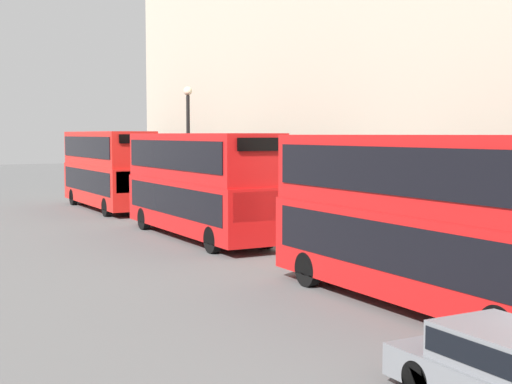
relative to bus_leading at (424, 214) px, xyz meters
The scene contains 4 objects.
bus_leading is the anchor object (origin of this frame).
bus_second_in_queue 13.80m from the bus_leading, 90.00° to the left, with size 2.59×10.65×4.41m.
bus_third_in_queue 26.92m from the bus_leading, 90.00° to the left, with size 2.59×10.24×4.52m.
street_lamp 20.13m from the bus_leading, 83.93° to the left, with size 0.44×0.44×6.76m.
Camera 1 is at (-10.46, -7.25, 4.38)m, focal length 50.00 mm.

